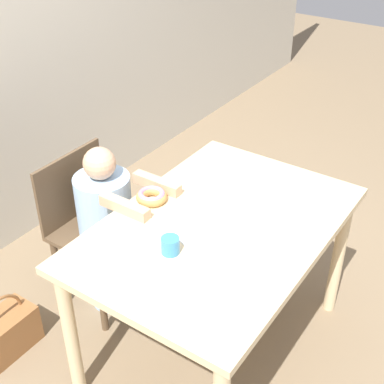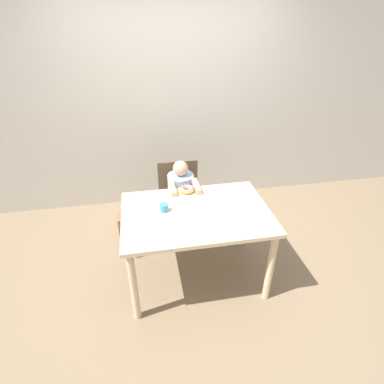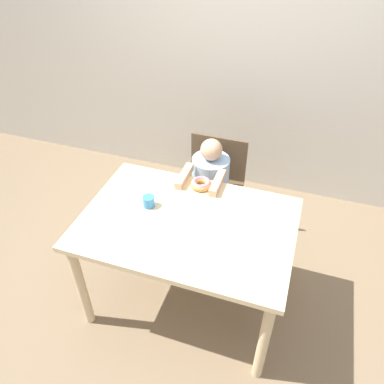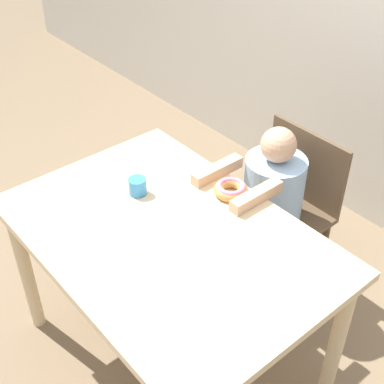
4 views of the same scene
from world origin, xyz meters
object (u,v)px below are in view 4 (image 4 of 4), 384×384
object	(u,v)px
child_figure	(269,218)
donut	(231,189)
chair	(285,209)
handbag	(220,202)
cup	(138,186)

from	to	relation	value
child_figure	donut	size ratio (longest dim) A/B	6.70
chair	handbag	bearing A→B (deg)	169.76
chair	handbag	world-z (taller)	chair
donut	handbag	distance (m)	1.00
handbag	child_figure	bearing A→B (deg)	-20.43
chair	cup	bearing A→B (deg)	-108.81
chair	child_figure	distance (m)	0.11
child_figure	donut	xyz separation A→B (m)	(0.02, -0.28, 0.31)
donut	child_figure	bearing A→B (deg)	93.49
chair	child_figure	bearing A→B (deg)	-90.00
cup	handbag	bearing A→B (deg)	112.81
donut	handbag	bearing A→B (deg)	139.47
chair	child_figure	xyz separation A→B (m)	(-0.00, -0.11, 0.00)
child_figure	cup	size ratio (longest dim) A/B	12.79
child_figure	handbag	xyz separation A→B (m)	(-0.55, 0.21, -0.35)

